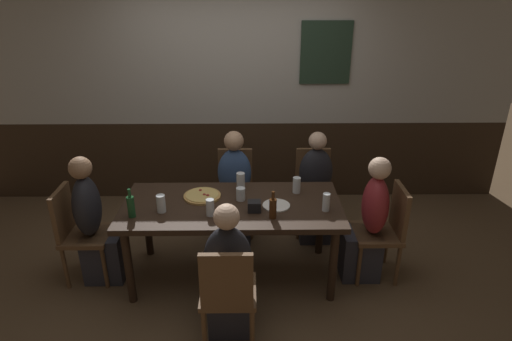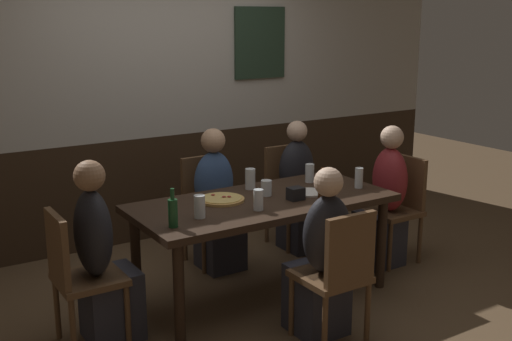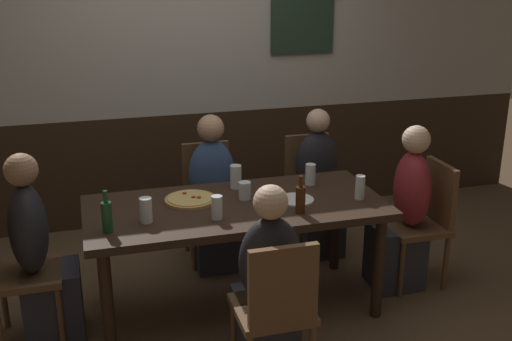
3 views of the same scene
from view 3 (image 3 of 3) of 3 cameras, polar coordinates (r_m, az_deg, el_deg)
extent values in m
plane|color=brown|center=(4.28, -1.73, -12.30)|extent=(12.00, 12.00, 0.00)
cube|color=#332316|center=(5.56, -6.00, 0.48)|extent=(6.40, 0.10, 0.95)
cube|color=#B7B2A8|center=(5.30, -6.48, 13.95)|extent=(6.40, 0.10, 1.65)
cube|color=#233828|center=(5.50, 4.27, 14.05)|extent=(0.56, 0.03, 0.68)
cube|color=black|center=(3.96, -1.83, -3.40)|extent=(1.88, 0.85, 0.05)
cylinder|color=black|center=(3.71, -13.33, -11.92)|extent=(0.07, 0.07, 0.69)
cylinder|color=black|center=(4.10, 11.06, -8.68)|extent=(0.07, 0.07, 0.69)
cylinder|color=black|center=(4.33, -13.87, -7.34)|extent=(0.07, 0.07, 0.69)
cylinder|color=black|center=(4.66, 7.24, -4.98)|extent=(0.07, 0.07, 0.69)
cube|color=brown|center=(3.43, 1.46, -12.50)|extent=(0.40, 0.40, 0.04)
cube|color=brown|center=(3.16, 2.49, -10.48)|extent=(0.36, 0.04, 0.43)
cylinder|color=brown|center=(3.65, -2.03, -14.57)|extent=(0.04, 0.04, 0.41)
cylinder|color=brown|center=(3.73, 3.20, -13.77)|extent=(0.04, 0.04, 0.41)
cube|color=brown|center=(4.53, 14.16, -4.96)|extent=(0.40, 0.40, 0.04)
cube|color=brown|center=(4.53, 16.37, -1.94)|extent=(0.04, 0.36, 0.43)
cylinder|color=brown|center=(4.41, 13.08, -8.76)|extent=(0.04, 0.04, 0.41)
cylinder|color=brown|center=(4.68, 11.09, -6.96)|extent=(0.04, 0.04, 0.41)
cylinder|color=brown|center=(4.58, 16.85, -8.06)|extent=(0.04, 0.04, 0.41)
cylinder|color=brown|center=(4.84, 14.71, -6.38)|extent=(0.04, 0.04, 0.41)
cube|color=brown|center=(4.98, 5.27, -2.25)|extent=(0.40, 0.40, 0.04)
cube|color=brown|center=(5.06, 4.62, 0.94)|extent=(0.36, 0.04, 0.43)
cylinder|color=brown|center=(4.98, 7.73, -5.13)|extent=(0.04, 0.04, 0.41)
cylinder|color=brown|center=(4.86, 4.04, -5.61)|extent=(0.04, 0.04, 0.41)
cylinder|color=brown|center=(5.27, 6.26, -3.71)|extent=(0.04, 0.04, 0.41)
cylinder|color=brown|center=(5.16, 2.75, -4.12)|extent=(0.04, 0.04, 0.41)
cube|color=brown|center=(4.76, -4.07, -3.23)|extent=(0.40, 0.40, 0.04)
cube|color=brown|center=(4.84, -4.58, 0.12)|extent=(0.36, 0.04, 0.43)
cylinder|color=brown|center=(4.73, -1.55, -6.29)|extent=(0.04, 0.04, 0.41)
cylinder|color=brown|center=(4.67, -5.62, -6.75)|extent=(0.04, 0.04, 0.41)
cylinder|color=brown|center=(5.03, -2.53, -4.72)|extent=(0.04, 0.04, 0.41)
cylinder|color=brown|center=(4.97, -6.35, -5.12)|extent=(0.04, 0.04, 0.41)
cube|color=brown|center=(4.00, -20.09, -8.90)|extent=(0.40, 0.40, 0.04)
cylinder|color=brown|center=(4.24, -17.30, -10.39)|extent=(0.04, 0.04, 0.41)
cylinder|color=brown|center=(3.94, -17.34, -12.73)|extent=(0.04, 0.04, 0.41)
cylinder|color=brown|center=(4.27, -21.93, -10.72)|extent=(0.04, 0.04, 0.41)
cube|color=#2D2D38|center=(3.64, 0.81, -14.24)|extent=(0.32, 0.34, 0.45)
ellipsoid|color=black|center=(3.33, 1.29, -8.19)|extent=(0.34, 0.22, 0.50)
sphere|color=#DBB293|center=(3.19, 1.34, -2.89)|extent=(0.18, 0.18, 0.18)
cube|color=#2D2D38|center=(4.56, 12.52, -7.54)|extent=(0.34, 0.32, 0.45)
ellipsoid|color=maroon|center=(4.41, 14.00, -1.63)|extent=(0.22, 0.34, 0.53)
sphere|color=#DBB293|center=(4.30, 14.36, 2.75)|extent=(0.19, 0.19, 0.19)
cube|color=#2D2D38|center=(4.95, 5.74, -4.98)|extent=(0.32, 0.34, 0.45)
ellipsoid|color=black|center=(4.85, 5.54, 0.65)|extent=(0.34, 0.22, 0.51)
sphere|color=#DBB293|center=(4.76, 5.66, 4.53)|extent=(0.18, 0.18, 0.18)
cube|color=#2D2D38|center=(4.72, -3.68, -6.11)|extent=(0.32, 0.34, 0.45)
ellipsoid|color=#334C7A|center=(4.63, -4.05, -0.25)|extent=(0.34, 0.22, 0.51)
sphere|color=tan|center=(4.53, -4.15, 3.86)|extent=(0.20, 0.20, 0.20)
cube|color=#2D2D38|center=(4.08, -17.92, -11.32)|extent=(0.34, 0.32, 0.45)
ellipsoid|color=black|center=(3.87, -19.98, -4.99)|extent=(0.22, 0.34, 0.55)
sphere|color=#936B4C|center=(3.75, -20.58, 0.06)|extent=(0.19, 0.19, 0.19)
cylinder|color=tan|center=(4.02, -5.98, -2.65)|extent=(0.33, 0.33, 0.02)
cylinder|color=#DBB760|center=(4.01, -5.99, -2.49)|extent=(0.29, 0.29, 0.01)
cylinder|color=maroon|center=(4.00, -5.20, -2.43)|extent=(0.03, 0.03, 0.00)
cylinder|color=maroon|center=(4.08, -6.51, -2.04)|extent=(0.03, 0.03, 0.00)
cylinder|color=maroon|center=(4.01, -5.70, -2.40)|extent=(0.03, 0.03, 0.00)
cylinder|color=silver|center=(4.28, 4.97, -0.36)|extent=(0.07, 0.07, 0.15)
cylinder|color=#331E14|center=(4.29, 4.95, -0.95)|extent=(0.06, 0.06, 0.05)
cylinder|color=silver|center=(4.06, 9.43, -1.51)|extent=(0.06, 0.06, 0.16)
cylinder|color=#B26623|center=(4.08, 9.41, -2.00)|extent=(0.05, 0.05, 0.08)
cylinder|color=silver|center=(4.01, -1.03, -1.83)|extent=(0.08, 0.08, 0.11)
cylinder|color=gold|center=(4.02, -1.03, -2.12)|extent=(0.07, 0.07, 0.07)
cylinder|color=silver|center=(4.20, -1.85, -0.57)|extent=(0.08, 0.08, 0.16)
cylinder|color=#331E14|center=(4.21, -1.84, -1.06)|extent=(0.07, 0.07, 0.08)
cylinder|color=silver|center=(3.71, -9.98, -3.57)|extent=(0.07, 0.07, 0.15)
cylinder|color=#331E14|center=(3.72, -9.95, -3.96)|extent=(0.06, 0.06, 0.10)
cylinder|color=silver|center=(3.71, -3.57, -3.37)|extent=(0.07, 0.07, 0.14)
cylinder|color=#C6842D|center=(3.73, -3.55, -3.88)|extent=(0.06, 0.06, 0.07)
cylinder|color=#194723|center=(3.62, -13.39, -4.15)|extent=(0.06, 0.06, 0.18)
cylinder|color=#194723|center=(3.58, -13.53, -2.32)|extent=(0.03, 0.03, 0.07)
cylinder|color=#42230F|center=(3.80, 4.06, -2.68)|extent=(0.06, 0.06, 0.17)
cylinder|color=#42230F|center=(3.76, 4.10, -1.01)|extent=(0.03, 0.03, 0.07)
cylinder|color=white|center=(4.01, 3.62, -2.67)|extent=(0.23, 0.23, 0.01)
cube|color=black|center=(3.87, 1.42, -2.84)|extent=(0.11, 0.09, 0.09)
camera|label=1|loc=(1.13, 65.07, 23.89)|focal=30.35mm
camera|label=2|loc=(1.48, -104.05, -13.03)|focal=44.08mm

